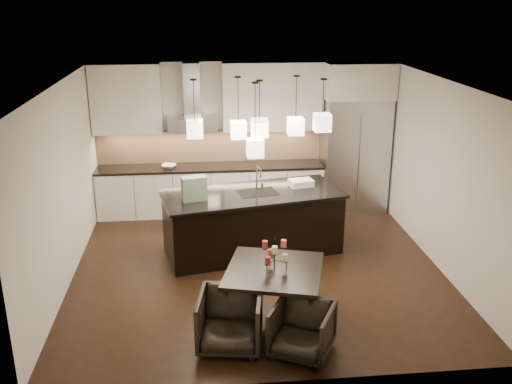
{
  "coord_description": "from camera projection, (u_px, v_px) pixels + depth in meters",
  "views": [
    {
      "loc": [
        -0.83,
        -7.83,
        3.96
      ],
      "look_at": [
        0.0,
        0.2,
        1.15
      ],
      "focal_mm": 40.0,
      "sensor_mm": 36.0,
      "label": 1
    }
  ],
  "objects": [
    {
      "name": "wall_left",
      "position": [
        62.0,
        186.0,
        8.01
      ],
      "size": [
        0.02,
        5.5,
        2.8
      ],
      "primitive_type": "cube",
      "color": "silver",
      "rests_on": "ground"
    },
    {
      "name": "upper_cab_right",
      "position": [
        273.0,
        96.0,
        10.49
      ],
      "size": [
        1.85,
        0.35,
        1.25
      ],
      "primitive_type": "cube",
      "color": "silver",
      "rests_on": "wall_back"
    },
    {
      "name": "armchair_right",
      "position": [
        302.0,
        330.0,
        6.54
      ],
      "size": [
        0.9,
        0.91,
        0.62
      ],
      "primitive_type": "imported",
      "rotation": [
        0.0,
        0.0,
        -0.47
      ],
      "color": "black",
      "rests_on": "floor"
    },
    {
      "name": "candle_c",
      "position": [
        268.0,
        260.0,
        6.98
      ],
      "size": [
        0.09,
        0.09,
        0.09
      ],
      "primitive_type": "cylinder",
      "rotation": [
        0.0,
        0.0,
        -0.27
      ],
      "color": "#A32829",
      "rests_on": "candelabra"
    },
    {
      "name": "pendant_f",
      "position": [
        255.0,
        148.0,
        8.25
      ],
      "size": [
        0.24,
        0.24,
        0.26
      ],
      "primitive_type": "cube",
      "color": "#FFF0D0",
      "rests_on": "ceiling"
    },
    {
      "name": "pendant_c",
      "position": [
        260.0,
        128.0,
        8.36
      ],
      "size": [
        0.24,
        0.24,
        0.26
      ],
      "primitive_type": "cube",
      "color": "#FFF0D0",
      "rests_on": "ceiling"
    },
    {
      "name": "armchair_left",
      "position": [
        230.0,
        321.0,
        6.66
      ],
      "size": [
        0.84,
        0.86,
        0.69
      ],
      "primitive_type": "imported",
      "rotation": [
        0.0,
        0.0,
        -0.15
      ],
      "color": "black",
      "rests_on": "floor"
    },
    {
      "name": "candle_a",
      "position": [
        285.0,
        258.0,
        7.06
      ],
      "size": [
        0.09,
        0.09,
        0.09
      ],
      "primitive_type": "cylinder",
      "rotation": [
        0.0,
        0.0,
        -0.27
      ],
      "color": "beige",
      "rests_on": "candelabra"
    },
    {
      "name": "island_body",
      "position": [
        252.0,
        223.0,
        9.13
      ],
      "size": [
        2.88,
        1.61,
        0.96
      ],
      "primitive_type": "cube",
      "rotation": [
        0.0,
        0.0,
        0.2
      ],
      "color": "black",
      "rests_on": "floor"
    },
    {
      "name": "hood_canopy",
      "position": [
        193.0,
        124.0,
        10.41
      ],
      "size": [
        0.9,
        0.52,
        0.24
      ],
      "primitive_type": "cube",
      "color": "#B7B7BA",
      "rests_on": "wall_back"
    },
    {
      "name": "candelabra",
      "position": [
        274.0,
        254.0,
        7.07
      ],
      "size": [
        0.41,
        0.41,
        0.41
      ],
      "primitive_type": null,
      "rotation": [
        0.0,
        0.0,
        -0.27
      ],
      "color": "black",
      "rests_on": "dining_table"
    },
    {
      "name": "hood_chimney",
      "position": [
        192.0,
        90.0,
        10.31
      ],
      "size": [
        0.3,
        0.28,
        0.96
      ],
      "primitive_type": "cube",
      "color": "#B7B7BA",
      "rests_on": "hood_canopy"
    },
    {
      "name": "tote_bag",
      "position": [
        194.0,
        189.0,
        8.58
      ],
      "size": [
        0.4,
        0.27,
        0.37
      ],
      "primitive_type": "cube",
      "rotation": [
        0.0,
        0.0,
        0.2
      ],
      "color": "#1B4824",
      "rests_on": "island_top"
    },
    {
      "name": "countertop",
      "position": [
        211.0,
        167.0,
        10.66
      ],
      "size": [
        4.21,
        0.66,
        0.04
      ],
      "primitive_type": "cube",
      "color": "black",
      "rests_on": "lower_cabinets"
    },
    {
      "name": "candle_b",
      "position": [
        270.0,
        253.0,
        7.19
      ],
      "size": [
        0.09,
        0.09,
        0.09
      ],
      "primitive_type": "cylinder",
      "rotation": [
        0.0,
        0.0,
        -0.27
      ],
      "color": "#CD4A3C",
      "rests_on": "candelabra"
    },
    {
      "name": "wall_right",
      "position": [
        440.0,
        174.0,
        8.54
      ],
      "size": [
        0.02,
        5.5,
        2.8
      ],
      "primitive_type": "cube",
      "color": "silver",
      "rests_on": "ground"
    },
    {
      "name": "wall_front",
      "position": [
        286.0,
        265.0,
        5.68
      ],
      "size": [
        5.5,
        0.02,
        2.8
      ],
      "primitive_type": "cube",
      "color": "silver",
      "rests_on": "ground"
    },
    {
      "name": "lower_cabinets",
      "position": [
        211.0,
        190.0,
        10.81
      ],
      "size": [
        4.21,
        0.62,
        0.88
      ],
      "primitive_type": "cube",
      "color": "silver",
      "rests_on": "floor"
    },
    {
      "name": "fruit_bowl",
      "position": [
        169.0,
        166.0,
        10.52
      ],
      "size": [
        0.32,
        0.32,
        0.06
      ],
      "primitive_type": "imported",
      "rotation": [
        0.0,
        0.0,
        -0.26
      ],
      "color": "silver",
      "rests_on": "countertop"
    },
    {
      "name": "food_container",
      "position": [
        301.0,
        183.0,
        9.25
      ],
      "size": [
        0.41,
        0.33,
        0.11
      ],
      "primitive_type": "cube",
      "rotation": [
        0.0,
        0.0,
        0.2
      ],
      "color": "silver",
      "rests_on": "island_top"
    },
    {
      "name": "pendant_d",
      "position": [
        296.0,
        126.0,
        8.84
      ],
      "size": [
        0.24,
        0.24,
        0.26
      ],
      "primitive_type": "cube",
      "color": "#FFF0D0",
      "rests_on": "ceiling"
    },
    {
      "name": "dining_table",
      "position": [
        274.0,
        294.0,
        7.25
      ],
      "size": [
        1.44,
        1.44,
        0.7
      ],
      "primitive_type": null,
      "rotation": [
        0.0,
        0.0,
        -0.27
      ],
      "color": "black",
      "rests_on": "floor"
    },
    {
      "name": "upper_cab_left",
      "position": [
        126.0,
        99.0,
        10.23
      ],
      "size": [
        1.25,
        0.35,
        1.25
      ],
      "primitive_type": "cube",
      "color": "silver",
      "rests_on": "wall_back"
    },
    {
      "name": "ceiling",
      "position": [
        257.0,
        83.0,
        7.81
      ],
      "size": [
        5.5,
        5.5,
        0.02
      ],
      "primitive_type": "cube",
      "color": "white",
      "rests_on": "wall_back"
    },
    {
      "name": "backsplash",
      "position": [
        210.0,
        145.0,
        10.83
      ],
      "size": [
        4.21,
        0.02,
        0.63
      ],
      "primitive_type": "cube",
      "color": "tan",
      "rests_on": "countertop"
    },
    {
      "name": "fridge_panel",
      "position": [
        358.0,
        80.0,
        10.36
      ],
      "size": [
        1.26,
        0.72,
        0.65
      ],
      "primitive_type": "cube",
      "color": "silver",
      "rests_on": "refrigerator"
    },
    {
      "name": "candle_d",
      "position": [
        284.0,
        244.0,
        7.09
      ],
      "size": [
        0.09,
        0.09,
        0.09
      ],
      "primitive_type": "cylinder",
      "rotation": [
        0.0,
        0.0,
        -0.27
      ],
      "color": "#CD4A3C",
      "rests_on": "candelabra"
    },
    {
      "name": "candle_e",
      "position": [
        265.0,
        244.0,
        7.07
      ],
      "size": [
        0.09,
        0.09,
        0.09
      ],
      "primitive_type": "cylinder",
      "rotation": [
        0.0,
        0.0,
        -0.27
      ],
      "color": "#A32829",
      "rests_on": "candelabra"
    },
    {
      "name": "pendant_b",
      "position": [
        238.0,
        130.0,
        8.75
      ],
      "size": [
        0.24,
        0.24,
        0.26
      ],
      "primitive_type": "cube",
      "color": "#FFF0D0",
      "rests_on": "ceiling"
    },
    {
      "name": "island_top",
      "position": [
        252.0,
        194.0,
        8.97
      ],
      "size": [
        2.99,
        1.71,
        0.04
      ],
      "primitive_type": "cube",
      "rotation": [
        0.0,
        0.0,
        0.2
      ],
      "color": "black",
      "rests_on": "island_body"
    },
    {
      "name": "candle_f",
      "position": [
        275.0,
        250.0,
        6.91
      ],
      "size": [
        0.09,
        0.09,
        0.09
      ],
      "primitive_type": "cylinder",
      "rotation": [
        0.0,
        0.0,
        -0.27
      ],
      "color": "beige",
      "rests_on": "candelabra"
    },
    {
      "name": "wall_back",
      "position": [
        242.0,
        136.0,
        10.87
      ],
      "size": [
        5.5,
        0.02,
        2.8
      ],
      "primitive_type": "cube",
      "color": "silver",
      "rests_on": "ground"
    },
    {
      "name": "pendant_e",
      "position": [
        322.0,
        122.0,
        8.48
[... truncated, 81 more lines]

